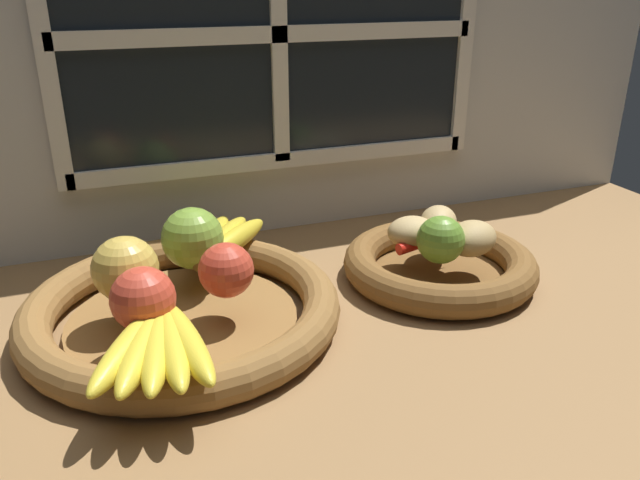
# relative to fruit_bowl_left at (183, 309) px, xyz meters

# --- Properties ---
(ground_plane) EXTENTS (1.40, 0.90, 0.03)m
(ground_plane) POSITION_rel_fruit_bowl_left_xyz_m (0.20, -0.03, -0.04)
(ground_plane) COLOR olive
(back_wall) EXTENTS (1.40, 0.05, 0.55)m
(back_wall) POSITION_rel_fruit_bowl_left_xyz_m (0.20, 0.27, 0.26)
(back_wall) COLOR silver
(back_wall) RESTS_ON ground_plane
(fruit_bowl_left) EXTENTS (0.38, 0.38, 0.04)m
(fruit_bowl_left) POSITION_rel_fruit_bowl_left_xyz_m (0.00, 0.00, 0.00)
(fruit_bowl_left) COLOR brown
(fruit_bowl_left) RESTS_ON ground_plane
(fruit_bowl_right) EXTENTS (0.27, 0.27, 0.04)m
(fruit_bowl_right) POSITION_rel_fruit_bowl_left_xyz_m (0.35, 0.00, 0.00)
(fruit_bowl_right) COLOR brown
(fruit_bowl_right) RESTS_ON ground_plane
(apple_red_right) EXTENTS (0.06, 0.06, 0.06)m
(apple_red_right) POSITION_rel_fruit_bowl_left_xyz_m (0.05, -0.02, 0.06)
(apple_red_right) COLOR #CC422D
(apple_red_right) RESTS_ON fruit_bowl_left
(apple_golden_left) EXTENTS (0.08, 0.08, 0.08)m
(apple_golden_left) POSITION_rel_fruit_bowl_left_xyz_m (-0.06, 0.00, 0.06)
(apple_golden_left) COLOR gold
(apple_golden_left) RESTS_ON fruit_bowl_left
(apple_red_front) EXTENTS (0.07, 0.07, 0.07)m
(apple_red_front) POSITION_rel_fruit_bowl_left_xyz_m (-0.05, -0.07, 0.06)
(apple_red_front) COLOR #CC422D
(apple_red_front) RESTS_ON fruit_bowl_left
(apple_green_back) EXTENTS (0.08, 0.08, 0.08)m
(apple_green_back) POSITION_rel_fruit_bowl_left_xyz_m (0.03, 0.06, 0.06)
(apple_green_back) COLOR #7AA338
(apple_green_back) RESTS_ON fruit_bowl_left
(banana_bunch_front) EXTENTS (0.13, 0.18, 0.03)m
(banana_bunch_front) POSITION_rel_fruit_bowl_left_xyz_m (-0.04, -0.13, 0.04)
(banana_bunch_front) COLOR yellow
(banana_bunch_front) RESTS_ON fruit_bowl_left
(banana_bunch_back) EXTENTS (0.13, 0.17, 0.03)m
(banana_bunch_back) POSITION_rel_fruit_bowl_left_xyz_m (0.06, 0.11, 0.04)
(banana_bunch_back) COLOR gold
(banana_bunch_back) RESTS_ON fruit_bowl_left
(potato_back) EXTENTS (0.08, 0.09, 0.05)m
(potato_back) POSITION_rel_fruit_bowl_left_xyz_m (0.37, 0.04, 0.05)
(potato_back) COLOR tan
(potato_back) RESTS_ON fruit_bowl_right
(potato_large) EXTENTS (0.08, 0.09, 0.04)m
(potato_large) POSITION_rel_fruit_bowl_left_xyz_m (0.35, 0.00, 0.05)
(potato_large) COLOR tan
(potato_large) RESTS_ON fruit_bowl_right
(potato_small) EXTENTS (0.10, 0.09, 0.05)m
(potato_small) POSITION_rel_fruit_bowl_left_xyz_m (0.38, -0.03, 0.05)
(potato_small) COLOR tan
(potato_small) RESTS_ON fruit_bowl_right
(potato_oblong) EXTENTS (0.07, 0.07, 0.04)m
(potato_oblong) POSITION_rel_fruit_bowl_left_xyz_m (0.32, 0.03, 0.04)
(potato_oblong) COLOR tan
(potato_oblong) RESTS_ON fruit_bowl_right
(lime_near) EXTENTS (0.06, 0.06, 0.06)m
(lime_near) POSITION_rel_fruit_bowl_left_xyz_m (0.33, -0.03, 0.06)
(lime_near) COLOR olive
(lime_near) RESTS_ON fruit_bowl_right
(chili_pepper) EXTENTS (0.10, 0.03, 0.02)m
(chili_pepper) POSITION_rel_fruit_bowl_left_xyz_m (0.34, 0.01, 0.03)
(chili_pepper) COLOR red
(chili_pepper) RESTS_ON fruit_bowl_right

